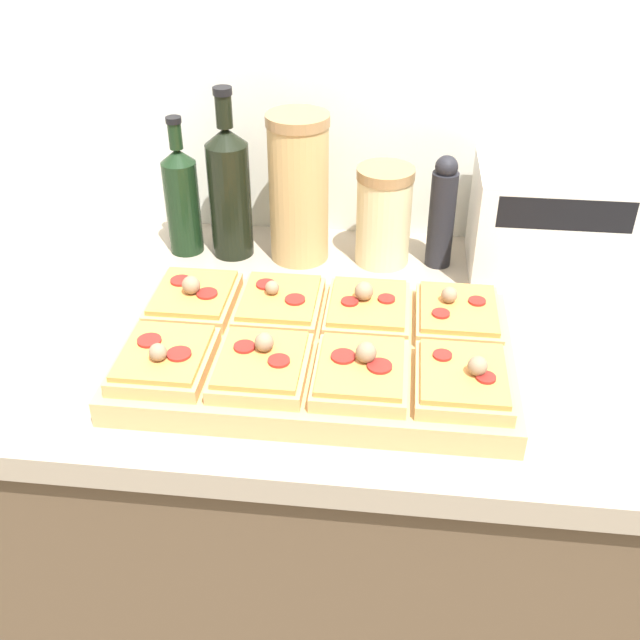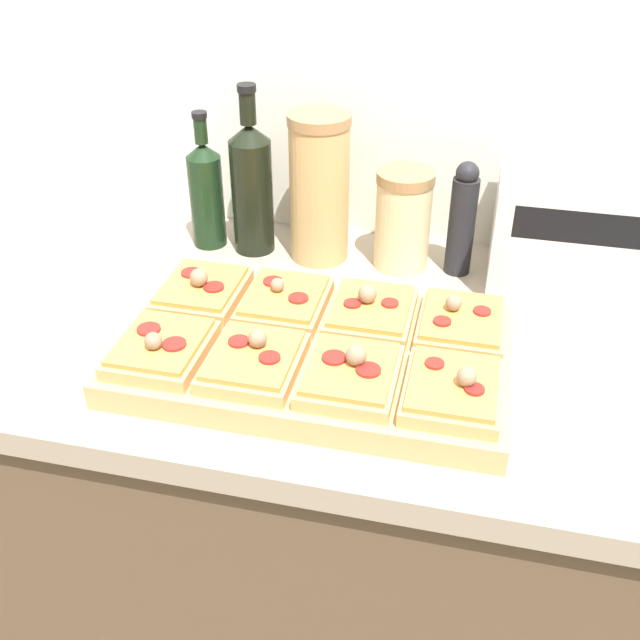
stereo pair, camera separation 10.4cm
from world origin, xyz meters
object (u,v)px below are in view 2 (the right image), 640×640
at_px(wine_bottle, 252,186).
at_px(pepper_mill, 462,219).
at_px(cutting_board, 315,354).
at_px(grain_jar_tall, 319,188).
at_px(grain_jar_short, 403,219).
at_px(olive_oil_bottle, 206,192).
at_px(toaster_oven, 575,235).

xyz_separation_m(wine_bottle, pepper_mill, (0.37, 0.00, -0.02)).
relative_size(cutting_board, grain_jar_tall, 2.10).
distance_m(cutting_board, grain_jar_short, 0.34).
xyz_separation_m(olive_oil_bottle, toaster_oven, (0.63, -0.01, -0.01)).
distance_m(grain_jar_short, pepper_mill, 0.10).
bearing_deg(cutting_board, olive_oil_bottle, 130.73).
distance_m(olive_oil_bottle, grain_jar_short, 0.35).
distance_m(cutting_board, toaster_oven, 0.48).
height_order(cutting_board, grain_jar_tall, grain_jar_tall).
height_order(olive_oil_bottle, pepper_mill, olive_oil_bottle).
distance_m(wine_bottle, grain_jar_tall, 0.12).
bearing_deg(grain_jar_tall, cutting_board, -77.78).
relative_size(olive_oil_bottle, grain_jar_tall, 0.95).
bearing_deg(olive_oil_bottle, grain_jar_tall, 0.00).
bearing_deg(pepper_mill, wine_bottle, 180.00).
xyz_separation_m(grain_jar_tall, toaster_oven, (0.43, -0.01, -0.04)).
xyz_separation_m(wine_bottle, grain_jar_tall, (0.12, 0.00, 0.01)).
distance_m(cutting_board, olive_oil_bottle, 0.43).
xyz_separation_m(grain_jar_short, pepper_mill, (0.10, 0.00, 0.01)).
height_order(olive_oil_bottle, grain_jar_short, olive_oil_bottle).
bearing_deg(cutting_board, grain_jar_tall, 102.22).
height_order(cutting_board, grain_jar_short, grain_jar_short).
height_order(wine_bottle, toaster_oven, wine_bottle).
distance_m(grain_jar_tall, pepper_mill, 0.25).
height_order(grain_jar_short, pepper_mill, pepper_mill).
relative_size(wine_bottle, pepper_mill, 1.50).
relative_size(pepper_mill, toaster_oven, 0.70).
relative_size(grain_jar_tall, grain_jar_short, 1.49).
bearing_deg(wine_bottle, grain_jar_tall, 0.00).
bearing_deg(pepper_mill, cutting_board, -118.66).
relative_size(wine_bottle, grain_jar_tall, 1.15).
relative_size(olive_oil_bottle, wine_bottle, 0.83).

